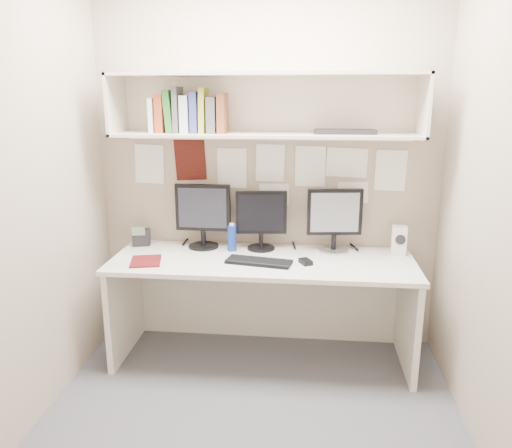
# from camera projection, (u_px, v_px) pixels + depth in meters

# --- Properties ---
(floor) EXTENTS (2.40, 2.00, 0.01)m
(floor) POSITION_uv_depth(u_px,v_px,m) (252.00, 415.00, 2.87)
(floor) COLOR #4B4B50
(floor) RESTS_ON ground
(wall_back) EXTENTS (2.40, 0.02, 2.60)m
(wall_back) POSITION_uv_depth(u_px,v_px,m) (267.00, 166.00, 3.50)
(wall_back) COLOR tan
(wall_back) RESTS_ON ground
(wall_front) EXTENTS (2.40, 0.02, 2.60)m
(wall_front) POSITION_uv_depth(u_px,v_px,m) (216.00, 254.00, 1.58)
(wall_front) COLOR tan
(wall_front) RESTS_ON ground
(wall_left) EXTENTS (0.02, 2.00, 2.60)m
(wall_left) POSITION_uv_depth(u_px,v_px,m) (28.00, 189.00, 2.66)
(wall_left) COLOR tan
(wall_left) RESTS_ON ground
(wall_right) EXTENTS (0.02, 2.00, 2.60)m
(wall_right) POSITION_uv_depth(u_px,v_px,m) (497.00, 198.00, 2.42)
(wall_right) COLOR tan
(wall_right) RESTS_ON ground
(desk) EXTENTS (2.00, 0.70, 0.73)m
(desk) POSITION_uv_depth(u_px,v_px,m) (262.00, 309.00, 3.40)
(desk) COLOR silver
(desk) RESTS_ON floor
(overhead_hutch) EXTENTS (2.00, 0.38, 0.40)m
(overhead_hutch) POSITION_uv_depth(u_px,v_px,m) (266.00, 105.00, 3.26)
(overhead_hutch) COLOR beige
(overhead_hutch) RESTS_ON wall_back
(pinned_papers) EXTENTS (1.92, 0.01, 0.48)m
(pinned_papers) POSITION_uv_depth(u_px,v_px,m) (267.00, 173.00, 3.51)
(pinned_papers) COLOR white
(pinned_papers) RESTS_ON wall_back
(monitor_left) EXTENTS (0.39, 0.21, 0.45)m
(monitor_left) POSITION_uv_depth(u_px,v_px,m) (203.00, 213.00, 3.50)
(monitor_left) COLOR black
(monitor_left) RESTS_ON desk
(monitor_center) EXTENTS (0.36, 0.19, 0.41)m
(monitor_center) POSITION_uv_depth(u_px,v_px,m) (261.00, 217.00, 3.46)
(monitor_center) COLOR black
(monitor_center) RESTS_ON desk
(monitor_right) EXTENTS (0.38, 0.21, 0.44)m
(monitor_right) POSITION_uv_depth(u_px,v_px,m) (335.00, 217.00, 3.41)
(monitor_right) COLOR #A5A5AA
(monitor_right) RESTS_ON desk
(keyboard) EXTENTS (0.44, 0.22, 0.02)m
(keyboard) POSITION_uv_depth(u_px,v_px,m) (259.00, 262.00, 3.22)
(keyboard) COLOR black
(keyboard) RESTS_ON desk
(mouse) EXTENTS (0.10, 0.11, 0.03)m
(mouse) POSITION_uv_depth(u_px,v_px,m) (306.00, 262.00, 3.20)
(mouse) COLOR black
(mouse) RESTS_ON desk
(speaker) EXTENTS (0.11, 0.11, 0.19)m
(speaker) POSITION_uv_depth(u_px,v_px,m) (399.00, 240.00, 3.38)
(speaker) COLOR silver
(speaker) RESTS_ON desk
(blue_bottle) EXTENTS (0.06, 0.06, 0.20)m
(blue_bottle) POSITION_uv_depth(u_px,v_px,m) (232.00, 238.00, 3.46)
(blue_bottle) COLOR navy
(blue_bottle) RESTS_ON desk
(maroon_notebook) EXTENTS (0.24, 0.27, 0.01)m
(maroon_notebook) POSITION_uv_depth(u_px,v_px,m) (146.00, 261.00, 3.24)
(maroon_notebook) COLOR #520E10
(maroon_notebook) RESTS_ON desk
(desk_phone) EXTENTS (0.14, 0.14, 0.15)m
(desk_phone) POSITION_uv_depth(u_px,v_px,m) (141.00, 237.00, 3.60)
(desk_phone) COLOR black
(desk_phone) RESTS_ON desk
(book_stack) EXTENTS (0.50, 0.18, 0.30)m
(book_stack) POSITION_uv_depth(u_px,v_px,m) (189.00, 113.00, 3.26)
(book_stack) COLOR white
(book_stack) RESTS_ON overhead_hutch
(hutch_tray) EXTENTS (0.39, 0.16, 0.03)m
(hutch_tray) POSITION_uv_depth(u_px,v_px,m) (345.00, 132.00, 3.20)
(hutch_tray) COLOR black
(hutch_tray) RESTS_ON overhead_hutch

